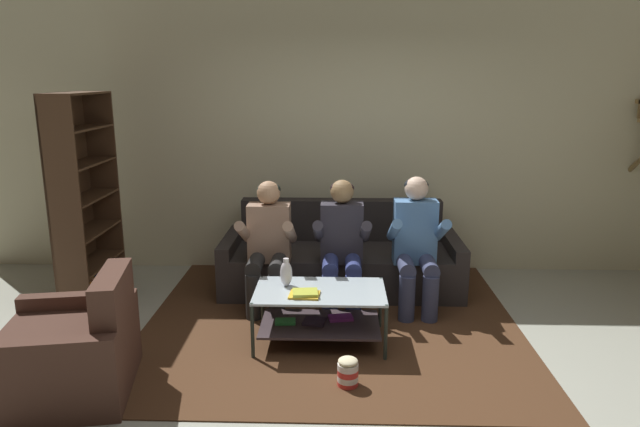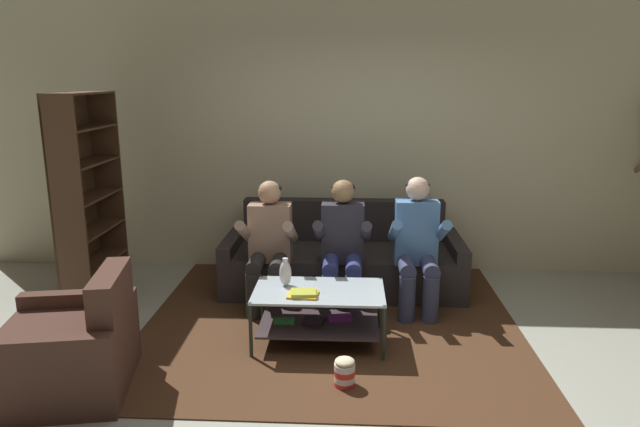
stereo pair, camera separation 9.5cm
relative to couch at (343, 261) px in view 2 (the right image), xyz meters
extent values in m
plane|color=#AAAD9D|center=(0.16, -1.81, -0.27)|extent=(16.80, 16.80, 0.00)
cube|color=beige|center=(0.16, 0.65, 1.18)|extent=(8.40, 0.12, 2.90)
cube|color=#2D2928|center=(0.00, -0.05, -0.07)|extent=(2.05, 0.91, 0.41)
cube|color=#262222|center=(0.00, 0.31, 0.35)|extent=(2.05, 0.18, 0.42)
cube|color=#2D2928|center=(-1.09, -0.05, -0.01)|extent=(0.13, 0.91, 0.53)
cube|color=#2D2928|center=(1.09, -0.05, -0.01)|extent=(0.13, 0.91, 0.53)
cylinder|color=#252524|center=(-0.76, -0.82, -0.07)|extent=(0.14, 0.14, 0.41)
cylinder|color=#252524|center=(-0.56, -0.82, -0.07)|extent=(0.14, 0.14, 0.41)
cylinder|color=#252524|center=(-0.76, -0.64, 0.18)|extent=(0.14, 0.42, 0.14)
cylinder|color=#252524|center=(-0.56, -0.64, 0.18)|extent=(0.14, 0.42, 0.14)
cube|color=#997861|center=(-0.66, -0.43, 0.40)|extent=(0.38, 0.22, 0.53)
cylinder|color=#997861|center=(-0.86, -0.61, 0.46)|extent=(0.09, 0.49, 0.31)
cylinder|color=#997861|center=(-0.45, -0.61, 0.46)|extent=(0.09, 0.49, 0.31)
sphere|color=tan|center=(-0.66, -0.43, 0.77)|extent=(0.21, 0.21, 0.21)
ellipsoid|color=black|center=(-0.66, -0.41, 0.80)|extent=(0.21, 0.21, 0.13)
cylinder|color=navy|center=(-0.10, -0.82, -0.07)|extent=(0.14, 0.14, 0.41)
cylinder|color=navy|center=(0.10, -0.82, -0.07)|extent=(0.14, 0.14, 0.41)
cylinder|color=navy|center=(-0.10, -0.64, 0.18)|extent=(0.14, 0.42, 0.14)
cylinder|color=navy|center=(0.10, -0.64, 0.18)|extent=(0.14, 0.42, 0.14)
cube|color=#2F2C35|center=(0.00, -0.43, 0.41)|extent=(0.38, 0.22, 0.55)
cylinder|color=#2F2C35|center=(-0.20, -0.61, 0.46)|extent=(0.09, 0.49, 0.31)
cylinder|color=#2F2C35|center=(0.20, -0.61, 0.46)|extent=(0.09, 0.49, 0.31)
sphere|color=olive|center=(0.00, -0.43, 0.79)|extent=(0.21, 0.21, 0.21)
ellipsoid|color=black|center=(0.00, -0.41, 0.81)|extent=(0.21, 0.21, 0.13)
cylinder|color=#373D5D|center=(0.56, -0.82, -0.07)|extent=(0.14, 0.14, 0.41)
cylinder|color=#373D5D|center=(0.76, -0.82, -0.07)|extent=(0.14, 0.14, 0.41)
cylinder|color=#373D5D|center=(0.56, -0.64, 0.18)|extent=(0.14, 0.42, 0.14)
cylinder|color=#373D5D|center=(0.76, -0.64, 0.18)|extent=(0.14, 0.42, 0.14)
cube|color=#507CB0|center=(0.66, -0.43, 0.43)|extent=(0.38, 0.22, 0.58)
cylinder|color=#507CB0|center=(0.45, -0.61, 0.48)|extent=(0.09, 0.49, 0.31)
cylinder|color=#507CB0|center=(0.86, -0.61, 0.48)|extent=(0.09, 0.49, 0.31)
sphere|color=beige|center=(0.66, -0.43, 0.82)|extent=(0.21, 0.21, 0.21)
ellipsoid|color=black|center=(0.66, -0.41, 0.85)|extent=(0.21, 0.21, 0.13)
cube|color=#AFC0C8|center=(-0.17, -1.24, 0.16)|extent=(1.01, 0.60, 0.02)
cube|color=#3F3337|center=(-0.17, -1.24, -0.12)|extent=(0.93, 0.55, 0.02)
cylinder|color=#27322D|center=(-0.66, -1.53, -0.05)|extent=(0.03, 0.03, 0.44)
cylinder|color=#27322D|center=(0.32, -1.53, -0.05)|extent=(0.03, 0.03, 0.44)
cylinder|color=#27322D|center=(-0.66, -0.96, -0.05)|extent=(0.03, 0.03, 0.44)
cylinder|color=#27322D|center=(0.32, -0.96, -0.05)|extent=(0.03, 0.03, 0.44)
cube|color=green|center=(-0.45, -1.25, -0.10)|extent=(0.17, 0.11, 0.02)
cube|color=#2A1F2E|center=(-0.22, -1.24, -0.10)|extent=(0.19, 0.17, 0.02)
cube|color=purple|center=(-0.01, -1.16, -0.10)|extent=(0.21, 0.15, 0.02)
cube|color=#4A2E1B|center=(-0.09, -0.75, -0.27)|extent=(3.14, 3.19, 0.01)
cube|color=brown|center=(-0.09, -0.75, -0.27)|extent=(1.73, 1.75, 0.00)
ellipsoid|color=silver|center=(-0.44, -1.16, 0.27)|extent=(0.10, 0.10, 0.20)
cylinder|color=silver|center=(-0.44, -1.16, 0.37)|extent=(0.04, 0.04, 0.05)
cube|color=gold|center=(-0.29, -1.36, 0.18)|extent=(0.24, 0.19, 0.02)
cube|color=gold|center=(-0.28, -1.36, 0.19)|extent=(0.20, 0.17, 0.02)
cube|color=#4A311F|center=(-2.37, -0.74, 0.69)|extent=(0.30, 0.02, 1.92)
cube|color=#4A311F|center=(-2.38, 0.14, 0.69)|extent=(0.30, 0.02, 1.92)
cube|color=#4A311F|center=(-2.52, -0.30, 0.69)|extent=(0.03, 0.89, 1.92)
cube|color=#4A311F|center=(-2.38, -0.30, -0.26)|extent=(0.31, 0.86, 0.02)
cube|color=#4A311F|center=(-2.38, -0.30, 0.05)|extent=(0.31, 0.86, 0.02)
cube|color=#4A311F|center=(-2.38, -0.30, 0.37)|extent=(0.31, 0.86, 0.02)
cube|color=#4A311F|center=(-2.38, -0.30, 0.69)|extent=(0.31, 0.86, 0.02)
cube|color=#4A311F|center=(-2.38, -0.30, 1.01)|extent=(0.31, 0.86, 0.02)
cube|color=#4A311F|center=(-2.38, -0.30, 1.33)|extent=(0.31, 0.86, 0.02)
cube|color=#4A311F|center=(-2.38, -0.30, 1.64)|extent=(0.31, 0.86, 0.02)
cube|color=#9F6F49|center=(-2.36, -0.69, -0.14)|extent=(0.23, 0.05, 0.23)
cube|color=orange|center=(-2.36, -0.64, -0.14)|extent=(0.22, 0.04, 0.23)
cube|color=#A27455|center=(-2.36, -0.60, -0.12)|extent=(0.22, 0.03, 0.26)
cube|color=teal|center=(-2.35, -0.56, -0.16)|extent=(0.22, 0.05, 0.19)
cube|color=orange|center=(-2.36, -0.51, -0.14)|extent=(0.23, 0.05, 0.23)
cube|color=#1F2630|center=(-2.36, -0.47, -0.14)|extent=(0.23, 0.03, 0.23)
cube|color=gold|center=(-2.37, -0.43, -0.15)|extent=(0.25, 0.04, 0.21)
cube|color=#2562AB|center=(-2.36, -0.38, -0.12)|extent=(0.23, 0.05, 0.26)
cube|color=silver|center=(-2.35, -0.33, -0.15)|extent=(0.20, 0.06, 0.21)
cube|color=#2F2534|center=(-2.37, -0.26, -0.16)|extent=(0.24, 0.05, 0.19)
cube|color=#3658B4|center=(-2.37, -0.22, -0.16)|extent=(0.25, 0.03, 0.19)
cube|color=#492D23|center=(-1.82, -2.02, -0.05)|extent=(0.91, 0.78, 0.45)
cube|color=#492D23|center=(-1.50, -1.96, 0.36)|extent=(0.27, 0.66, 0.37)
cube|color=#492D23|center=(-1.89, -1.65, 0.00)|extent=(0.81, 0.25, 0.55)
cube|color=#492D23|center=(-1.75, -2.39, 0.00)|extent=(0.81, 0.25, 0.55)
cylinder|color=red|center=(0.04, -1.90, -0.25)|extent=(0.14, 0.14, 0.04)
cylinder|color=white|center=(0.04, -1.90, -0.21)|extent=(0.14, 0.14, 0.04)
cylinder|color=red|center=(0.04, -1.90, -0.17)|extent=(0.14, 0.14, 0.04)
cylinder|color=white|center=(0.04, -1.90, -0.13)|extent=(0.14, 0.14, 0.04)
ellipsoid|color=beige|center=(0.04, -1.90, -0.09)|extent=(0.14, 0.14, 0.05)
camera|label=1|loc=(-0.04, -5.40, 1.78)|focal=32.00mm
camera|label=2|loc=(0.05, -5.40, 1.78)|focal=32.00mm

